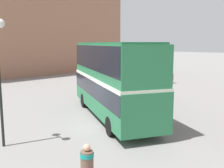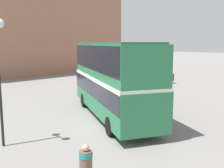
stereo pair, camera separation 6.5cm
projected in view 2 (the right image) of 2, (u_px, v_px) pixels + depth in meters
ground_plane at (105, 126)px, 14.62m from camera, size 240.00×240.00×0.00m
building_row_left at (27, 16)px, 40.25m from camera, size 11.53×31.24×17.38m
double_decker_bus at (112, 75)px, 16.11m from camera, size 10.18×7.05×4.63m
pedestrian_foreground at (86, 165)px, 7.74m from camera, size 0.45×0.45×1.67m
parked_car_kerb_near at (154, 75)px, 31.11m from camera, size 4.59×1.90×1.61m
parked_car_kerb_far at (115, 83)px, 25.43m from camera, size 3.96×1.84×1.54m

